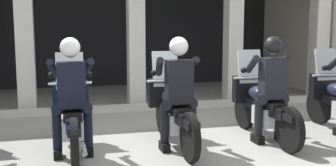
% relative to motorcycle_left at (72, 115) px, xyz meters
% --- Properties ---
extents(ground_plane, '(80.00, 80.00, 0.00)m').
position_rel_motorcycle_left_xyz_m(ground_plane, '(1.44, 3.05, -0.50)').
color(ground_plane, gray).
extents(station_building, '(10.17, 3.94, 3.44)m').
position_rel_motorcycle_left_xyz_m(station_building, '(1.46, 4.97, 1.64)').
color(station_building, black).
rests_on(station_building, ground).
extents(kerb_strip, '(9.67, 0.24, 0.12)m').
position_rel_motorcycle_left_xyz_m(kerb_strip, '(1.46, 2.51, -0.44)').
color(kerb_strip, '#B7B5AD').
rests_on(kerb_strip, ground).
extents(motorcycle_left, '(0.62, 2.04, 1.35)m').
position_rel_motorcycle_left_xyz_m(motorcycle_left, '(0.00, 0.00, 0.00)').
color(motorcycle_left, black).
rests_on(motorcycle_left, ground).
extents(police_officer_left, '(0.63, 0.61, 1.58)m').
position_rel_motorcycle_left_xyz_m(police_officer_left, '(-0.00, -0.28, 0.44)').
color(police_officer_left, black).
rests_on(police_officer_left, ground).
extents(motorcycle_center, '(0.62, 2.04, 1.35)m').
position_rel_motorcycle_left_xyz_m(motorcycle_center, '(1.44, -0.07, 0.00)').
color(motorcycle_center, black).
rests_on(motorcycle_center, ground).
extents(police_officer_center, '(0.63, 0.61, 1.58)m').
position_rel_motorcycle_left_xyz_m(police_officer_center, '(1.44, -0.35, 0.44)').
color(police_officer_center, black).
rests_on(police_officer_center, ground).
extents(motorcycle_right, '(0.62, 2.04, 1.35)m').
position_rel_motorcycle_left_xyz_m(motorcycle_right, '(2.87, -0.05, 0.00)').
color(motorcycle_right, black).
rests_on(motorcycle_right, ground).
extents(police_officer_right, '(0.63, 0.61, 1.58)m').
position_rel_motorcycle_left_xyz_m(police_officer_right, '(2.87, -0.33, 0.44)').
color(police_officer_right, black).
rests_on(police_officer_right, ground).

